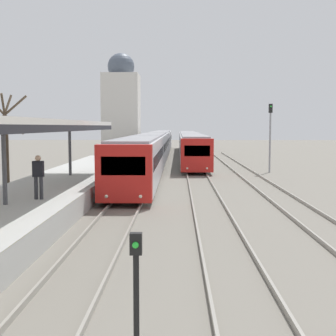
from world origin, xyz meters
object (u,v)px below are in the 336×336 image
at_px(person_on_platform, 38,174).
at_px(signal_mast_far, 270,130).
at_px(train_far, 190,143).
at_px(signal_post_near, 136,277).
at_px(train_near, 156,145).

bearing_deg(person_on_platform, signal_mast_far, 57.50).
height_order(train_far, signal_post_near, train_far).
xyz_separation_m(person_on_platform, train_near, (2.86, 33.56, -0.20)).
distance_m(train_far, signal_post_near, 48.58).
distance_m(train_near, signal_post_near, 43.46).
bearing_deg(signal_post_near, train_near, 92.26).
distance_m(train_near, train_far, 6.36).
xyz_separation_m(train_near, signal_mast_far, (9.63, -13.95, 1.72)).
bearing_deg(signal_mast_far, train_near, 124.61).
height_order(train_near, train_far, train_near).
relative_size(train_far, signal_mast_far, 8.12).
xyz_separation_m(train_far, signal_mast_far, (5.84, -19.06, 1.77)).
distance_m(person_on_platform, signal_post_near, 10.90).
xyz_separation_m(train_near, signal_post_near, (1.72, -43.43, -0.47)).
xyz_separation_m(person_on_platform, train_far, (6.65, 38.66, -0.25)).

